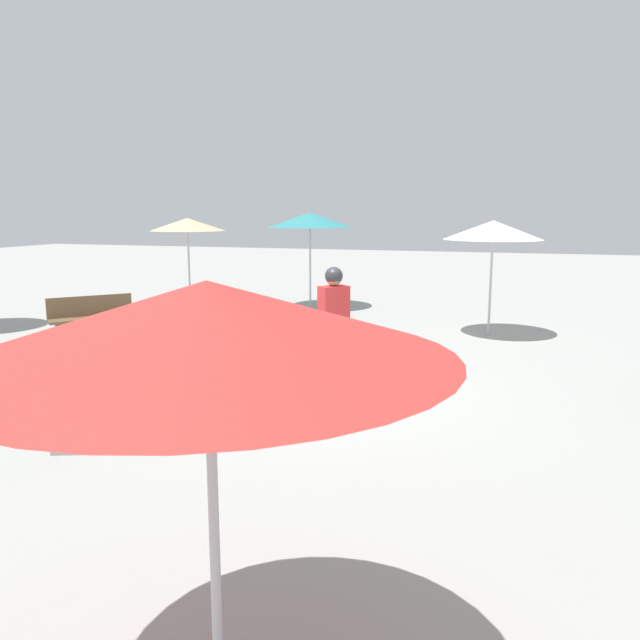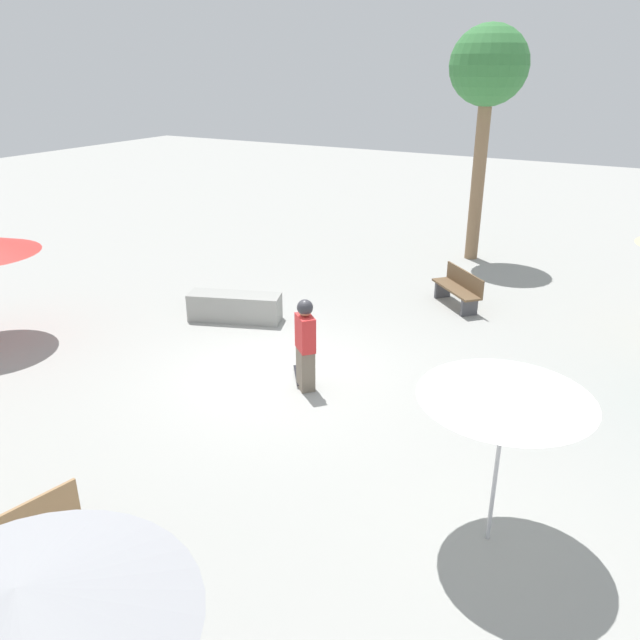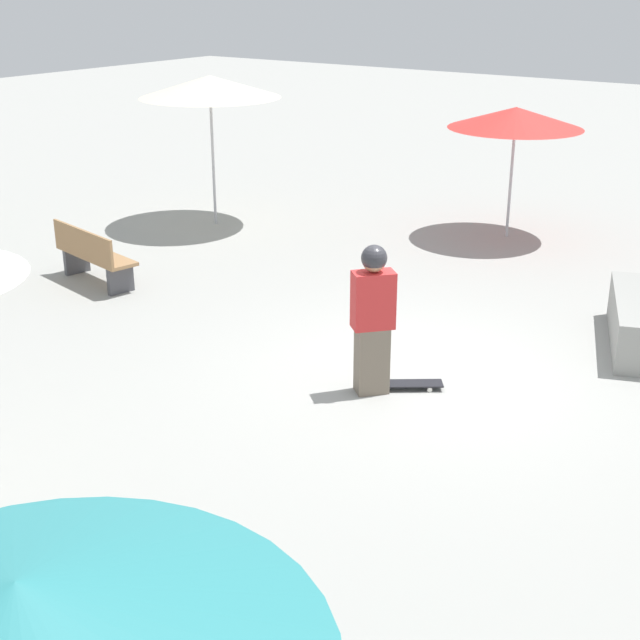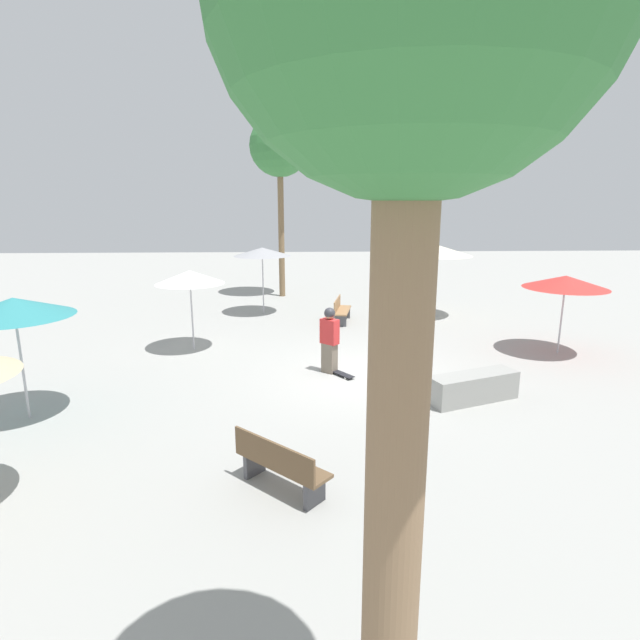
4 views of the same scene
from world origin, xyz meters
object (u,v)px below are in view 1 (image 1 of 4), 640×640
Objects in this scene: concrete_ledge at (105,398)px; bench_near at (92,318)px; shade_umbrella_tan at (187,225)px; skater_main at (334,317)px; shade_umbrella_red at (207,320)px; shade_umbrella_white at (493,230)px; skateboard at (311,373)px; shade_umbrella_teal at (310,220)px.

concrete_ledge is 1.43× the size of bench_near.
shade_umbrella_tan reaches higher than concrete_ledge.
skater_main is at bearing 45.50° from shade_umbrella_tan.
skater_main is at bearing -168.38° from shade_umbrella_red.
shade_umbrella_red is 10.41m from shade_umbrella_white.
skateboard is at bearing 42.59° from shade_umbrella_tan.
shade_umbrella_red is (6.57, 1.35, 1.14)m from skater_main.
shade_umbrella_tan is (-4.40, -0.32, 1.70)m from bench_near.
shade_umbrella_tan reaches higher than bench_near.
shade_umbrella_white is at bearing -157.05° from skateboard.
shade_umbrella_teal is at bearing -176.96° from concrete_ledge.
shade_umbrella_teal reaches higher than skater_main.
shade_umbrella_teal reaches higher than skateboard.
shade_umbrella_tan reaches higher than skater_main.
skateboard is 6.80m from shade_umbrella_red.
shade_umbrella_teal reaches higher than shade_umbrella_white.
shade_umbrella_red reaches higher than concrete_ledge.
skater_main is 0.93m from skateboard.
bench_near is (-1.33, -4.94, 0.37)m from skateboard.
shade_umbrella_teal is at bearing -116.98° from shade_umbrella_white.
concrete_ledge is at bearing -31.09° from shade_umbrella_white.
bench_near is 4.73m from shade_umbrella_tan.
shade_umbrella_red is at bearing 29.84° from shade_umbrella_tan.
bench_near is at bearing -140.95° from concrete_ledge.
shade_umbrella_white reaches higher than concrete_ledge.
shade_umbrella_white is at bearing 175.65° from shade_umbrella_red.
shade_umbrella_tan is at bearing -83.79° from skateboard.
shade_umbrella_red reaches higher than skateboard.
shade_umbrella_teal is (-5.09, 2.79, 1.83)m from bench_near.
bench_near is at bearing -51.40° from skateboard.
bench_near is 6.08m from shade_umbrella_teal.
concrete_ledge is 8.13m from shade_umbrella_white.
skater_main is at bearing 146.73° from concrete_ledge.
concrete_ledge is 0.93× the size of shade_umbrella_red.
bench_near is at bearing -139.22° from shade_umbrella_red.
shade_umbrella_tan is (-5.73, -5.27, 2.07)m from skateboard.
shade_umbrella_white is (-4.09, 2.42, 2.06)m from skateboard.
shade_umbrella_teal reaches higher than shade_umbrella_red.
bench_near is 0.64× the size of shade_umbrella_white.
skater_main is 3.61m from concrete_ledge.
skater_main is 1.13× the size of bench_near.
skater_main is 0.72× the size of shade_umbrella_white.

